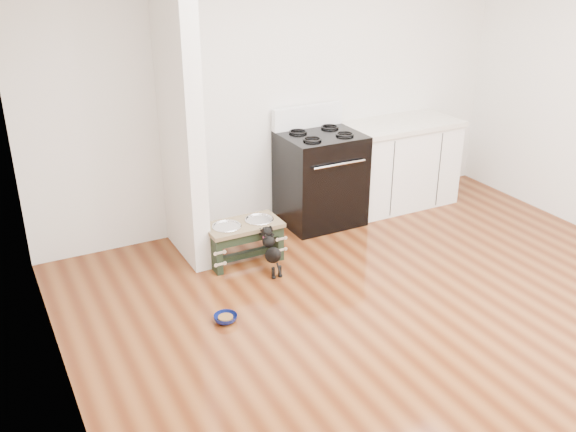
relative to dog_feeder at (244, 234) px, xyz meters
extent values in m
plane|color=#4C210D|center=(0.79, -1.71, -0.26)|extent=(5.00, 5.00, 0.00)
plane|color=silver|center=(0.79, 0.79, 1.09)|extent=(5.00, 0.00, 5.00)
plane|color=silver|center=(-1.71, -1.71, 1.09)|extent=(0.00, 5.00, 5.00)
cube|color=silver|center=(-0.39, 0.39, 1.09)|extent=(0.15, 0.80, 2.70)
cube|color=black|center=(1.04, 0.44, 0.20)|extent=(0.76, 0.65, 0.92)
cube|color=black|center=(1.04, 0.13, 0.14)|extent=(0.58, 0.02, 0.50)
cylinder|color=silver|center=(1.04, 0.09, 0.46)|extent=(0.56, 0.02, 0.02)
cube|color=white|center=(1.04, 0.72, 0.77)|extent=(0.76, 0.08, 0.22)
torus|color=black|center=(0.86, 0.30, 0.67)|extent=(0.18, 0.18, 0.02)
torus|color=black|center=(1.22, 0.30, 0.67)|extent=(0.18, 0.18, 0.02)
torus|color=black|center=(0.86, 0.58, 0.67)|extent=(0.18, 0.18, 0.02)
torus|color=black|center=(1.22, 0.58, 0.67)|extent=(0.18, 0.18, 0.02)
cube|color=white|center=(2.02, 0.47, 0.17)|extent=(1.20, 0.60, 0.86)
cube|color=#BCB3A0|center=(2.02, 0.47, 0.62)|extent=(1.24, 0.64, 0.05)
cube|color=black|center=(2.02, 0.21, -0.21)|extent=(1.20, 0.06, 0.10)
cube|color=black|center=(-0.29, 0.01, -0.10)|extent=(0.06, 0.32, 0.33)
cube|color=black|center=(0.29, 0.01, -0.10)|extent=(0.06, 0.32, 0.33)
cube|color=black|center=(0.00, -0.14, 0.03)|extent=(0.53, 0.03, 0.08)
cube|color=black|center=(0.00, 0.01, -0.21)|extent=(0.53, 0.06, 0.06)
cube|color=brown|center=(0.00, 0.01, 0.09)|extent=(0.67, 0.36, 0.04)
cylinder|color=silver|center=(-0.16, 0.01, 0.09)|extent=(0.23, 0.23, 0.04)
cylinder|color=silver|center=(0.16, 0.01, 0.09)|extent=(0.23, 0.23, 0.04)
torus|color=silver|center=(-0.16, 0.01, 0.11)|extent=(0.26, 0.26, 0.02)
torus|color=silver|center=(0.16, 0.01, 0.11)|extent=(0.26, 0.26, 0.02)
cylinder|color=black|center=(0.09, -0.41, -0.21)|extent=(0.03, 0.03, 0.10)
cylinder|color=black|center=(0.15, -0.41, -0.21)|extent=(0.03, 0.03, 0.10)
sphere|color=black|center=(0.09, -0.42, -0.25)|extent=(0.04, 0.04, 0.04)
sphere|color=black|center=(0.15, -0.42, -0.25)|extent=(0.04, 0.04, 0.04)
ellipsoid|color=black|center=(0.12, -0.34, -0.08)|extent=(0.12, 0.27, 0.24)
sphere|color=black|center=(0.12, -0.26, 0.02)|extent=(0.11, 0.11, 0.11)
sphere|color=black|center=(0.12, -0.22, 0.09)|extent=(0.10, 0.10, 0.10)
sphere|color=black|center=(0.09, -0.16, 0.09)|extent=(0.03, 0.03, 0.03)
sphere|color=black|center=(0.15, -0.16, 0.09)|extent=(0.03, 0.03, 0.03)
cylinder|color=black|center=(0.12, -0.45, -0.16)|extent=(0.02, 0.08, 0.09)
torus|color=#C93B71|center=(0.12, -0.24, 0.05)|extent=(0.09, 0.06, 0.08)
imported|color=#0B1551|center=(-0.53, -0.84, -0.23)|extent=(0.24, 0.24, 0.06)
cylinder|color=brown|center=(-0.53, -0.84, -0.23)|extent=(0.11, 0.11, 0.02)
camera|label=1|loc=(-2.02, -4.72, 2.45)|focal=40.00mm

